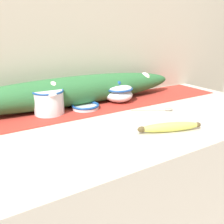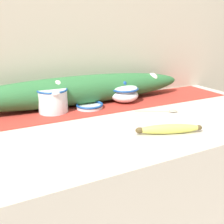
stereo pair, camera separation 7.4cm
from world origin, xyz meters
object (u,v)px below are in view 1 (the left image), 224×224
at_px(sugar_bowl, 119,93).
at_px(small_dish, 85,106).
at_px(cream_pitcher, 49,101).
at_px(spoon, 165,110).
at_px(banana, 170,127).

bearing_deg(sugar_bowl, small_dish, -174.47).
xyz_separation_m(cream_pitcher, spoon, (0.43, -0.21, -0.05)).
relative_size(cream_pitcher, spoon, 0.89).
relative_size(small_dish, banana, 0.54).
bearing_deg(small_dish, banana, -70.14).
xyz_separation_m(cream_pitcher, banana, (0.29, -0.39, -0.04)).
xyz_separation_m(sugar_bowl, banana, (-0.05, -0.39, -0.03)).
xyz_separation_m(sugar_bowl, spoon, (0.10, -0.21, -0.04)).
distance_m(small_dish, banana, 0.40).
bearing_deg(sugar_bowl, banana, -97.07).
height_order(cream_pitcher, sugar_bowl, cream_pitcher).
distance_m(cream_pitcher, small_dish, 0.16).
relative_size(cream_pitcher, sugar_bowl, 1.09).
bearing_deg(banana, cream_pitcher, 126.32).
bearing_deg(spoon, sugar_bowl, 144.36).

